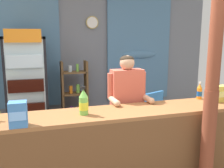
% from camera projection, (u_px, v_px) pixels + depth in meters
% --- Properties ---
extents(ground_plane, '(6.92, 6.92, 0.00)m').
position_uv_depth(ground_plane, '(107.00, 160.00, 3.63)').
color(ground_plane, gray).
extents(back_wall_curtained, '(5.21, 0.22, 2.54)m').
position_uv_depth(back_wall_curtained, '(84.00, 60.00, 4.92)').
color(back_wall_curtained, slate).
rests_on(back_wall_curtained, ground).
extents(stall_counter, '(3.80, 0.55, 0.95)m').
position_uv_depth(stall_counter, '(127.00, 144.00, 2.77)').
color(stall_counter, '#935B33').
rests_on(stall_counter, ground).
extents(timber_post, '(0.17, 0.15, 2.43)m').
position_uv_depth(timber_post, '(211.00, 95.00, 2.64)').
color(timber_post, brown).
rests_on(timber_post, ground).
extents(drink_fridge, '(0.65, 0.66, 1.88)m').
position_uv_depth(drink_fridge, '(27.00, 82.00, 4.12)').
color(drink_fridge, black).
rests_on(drink_fridge, ground).
extents(bottle_shelf_rack, '(0.48, 0.28, 1.33)m').
position_uv_depth(bottle_shelf_rack, '(75.00, 96.00, 4.61)').
color(bottle_shelf_rack, brown).
rests_on(bottle_shelf_rack, ground).
extents(plastic_lawn_chair, '(0.58, 0.58, 0.86)m').
position_uv_depth(plastic_lawn_chair, '(148.00, 112.00, 4.29)').
color(plastic_lawn_chair, '#3884D6').
rests_on(plastic_lawn_chair, ground).
extents(shopkeeper, '(0.52, 0.42, 1.53)m').
position_uv_depth(shopkeeper, '(127.00, 99.00, 3.27)').
color(shopkeeper, '#28282D').
rests_on(shopkeeper, ground).
extents(soda_bottle_lime_soda, '(0.10, 0.10, 0.31)m').
position_uv_depth(soda_bottle_lime_soda, '(84.00, 103.00, 2.64)').
color(soda_bottle_lime_soda, '#75C64C').
rests_on(soda_bottle_lime_soda, stall_counter).
extents(soda_bottle_orange_soda, '(0.07, 0.07, 0.23)m').
position_uv_depth(soda_bottle_orange_soda, '(199.00, 92.00, 3.32)').
color(soda_bottle_orange_soda, orange).
rests_on(soda_bottle_orange_soda, stall_counter).
extents(snack_box_biscuit, '(0.16, 0.14, 0.24)m').
position_uv_depth(snack_box_biscuit, '(18.00, 114.00, 2.29)').
color(snack_box_biscuit, '#3D75B7').
rests_on(snack_box_biscuit, stall_counter).
extents(snack_box_instant_noodle, '(0.21, 0.12, 0.20)m').
position_uv_depth(snack_box_instant_noodle, '(219.00, 94.00, 3.19)').
color(snack_box_instant_noodle, '#EAD14C').
rests_on(snack_box_instant_noodle, stall_counter).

